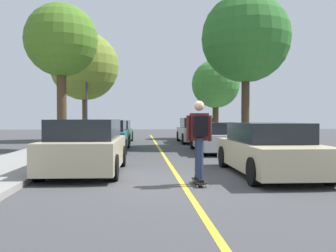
{
  "coord_description": "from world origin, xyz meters",
  "views": [
    {
      "loc": [
        -0.98,
        -8.47,
        1.51
      ],
      "look_at": [
        0.11,
        5.55,
        1.2
      ],
      "focal_mm": 39.71,
      "sensor_mm": 36.0,
      "label": 1
    }
  ],
  "objects_px": {
    "parked_car_left_near": "(107,136)",
    "street_tree_right_near": "(216,84)",
    "parked_car_left_far": "(115,132)",
    "parked_car_right_nearest": "(268,149)",
    "street_tree_left_nearest": "(61,41)",
    "street_tree_right_nearest": "(246,38)",
    "street_tree_left_near": "(85,66)",
    "skateboard": "(199,181)",
    "parked_car_right_near": "(217,137)",
    "streetlamp": "(86,84)",
    "parked_car_left_nearest": "(86,146)",
    "parked_car_right_far": "(195,131)",
    "skateboarder": "(199,135)"
  },
  "relations": [
    {
      "from": "parked_car_right_nearest",
      "to": "skateboard",
      "type": "height_order",
      "value": "parked_car_right_nearest"
    },
    {
      "from": "street_tree_left_nearest",
      "to": "parked_car_right_far",
      "type": "bearing_deg",
      "value": 35.14
    },
    {
      "from": "street_tree_right_nearest",
      "to": "street_tree_right_near",
      "type": "distance_m",
      "value": 7.78
    },
    {
      "from": "parked_car_left_far",
      "to": "skateboard",
      "type": "relative_size",
      "value": 5.47
    },
    {
      "from": "street_tree_left_near",
      "to": "streetlamp",
      "type": "height_order",
      "value": "street_tree_left_near"
    },
    {
      "from": "parked_car_left_far",
      "to": "street_tree_left_near",
      "type": "relative_size",
      "value": 0.66
    },
    {
      "from": "parked_car_right_near",
      "to": "street_tree_right_near",
      "type": "bearing_deg",
      "value": 78.61
    },
    {
      "from": "parked_car_left_near",
      "to": "street_tree_left_near",
      "type": "bearing_deg",
      "value": 105.27
    },
    {
      "from": "parked_car_left_near",
      "to": "street_tree_left_nearest",
      "type": "height_order",
      "value": "street_tree_left_nearest"
    },
    {
      "from": "parked_car_right_nearest",
      "to": "skateboarder",
      "type": "distance_m",
      "value": 2.53
    },
    {
      "from": "parked_car_right_nearest",
      "to": "skateboarder",
      "type": "relative_size",
      "value": 2.55
    },
    {
      "from": "street_tree_left_nearest",
      "to": "street_tree_right_nearest",
      "type": "height_order",
      "value": "street_tree_right_nearest"
    },
    {
      "from": "street_tree_left_near",
      "to": "streetlamp",
      "type": "relative_size",
      "value": 1.15
    },
    {
      "from": "parked_car_right_far",
      "to": "skateboarder",
      "type": "distance_m",
      "value": 14.3
    },
    {
      "from": "parked_car_left_far",
      "to": "street_tree_left_nearest",
      "type": "distance_m",
      "value": 7.01
    },
    {
      "from": "street_tree_right_near",
      "to": "skateboard",
      "type": "xyz_separation_m",
      "value": [
        -4.18,
        -18.35,
        -3.84
      ]
    },
    {
      "from": "parked_car_right_far",
      "to": "street_tree_left_near",
      "type": "distance_m",
      "value": 8.45
    },
    {
      "from": "parked_car_right_near",
      "to": "parked_car_right_far",
      "type": "bearing_deg",
      "value": 89.99
    },
    {
      "from": "parked_car_right_near",
      "to": "parked_car_right_nearest",
      "type": "bearing_deg",
      "value": -89.99
    },
    {
      "from": "parked_car_left_nearest",
      "to": "street_tree_right_near",
      "type": "bearing_deg",
      "value": 66.84
    },
    {
      "from": "parked_car_left_near",
      "to": "parked_car_left_far",
      "type": "xyz_separation_m",
      "value": [
        0.0,
        5.55,
        -0.04
      ]
    },
    {
      "from": "streetlamp",
      "to": "skateboard",
      "type": "xyz_separation_m",
      "value": [
        4.54,
        -14.7,
        -3.49
      ]
    },
    {
      "from": "parked_car_right_near",
      "to": "skateboarder",
      "type": "height_order",
      "value": "skateboarder"
    },
    {
      "from": "parked_car_left_far",
      "to": "street_tree_left_near",
      "type": "xyz_separation_m",
      "value": [
        -2.11,
        2.19,
        4.21
      ]
    },
    {
      "from": "street_tree_right_near",
      "to": "streetlamp",
      "type": "relative_size",
      "value": 0.92
    },
    {
      "from": "street_tree_left_near",
      "to": "skateboard",
      "type": "height_order",
      "value": "street_tree_left_near"
    },
    {
      "from": "parked_car_left_near",
      "to": "parked_car_right_near",
      "type": "height_order",
      "value": "parked_car_left_near"
    },
    {
      "from": "parked_car_left_near",
      "to": "street_tree_right_near",
      "type": "bearing_deg",
      "value": 54.07
    },
    {
      "from": "street_tree_left_nearest",
      "to": "street_tree_left_near",
      "type": "distance_m",
      "value": 7.26
    },
    {
      "from": "parked_car_left_far",
      "to": "parked_car_left_near",
      "type": "bearing_deg",
      "value": -90.02
    },
    {
      "from": "parked_car_right_far",
      "to": "streetlamp",
      "type": "xyz_separation_m",
      "value": [
        -6.61,
        0.59,
        2.86
      ]
    },
    {
      "from": "parked_car_left_nearest",
      "to": "street_tree_right_nearest",
      "type": "bearing_deg",
      "value": 51.32
    },
    {
      "from": "street_tree_right_nearest",
      "to": "skateboarder",
      "type": "xyz_separation_m",
      "value": [
        -4.18,
        -10.79,
        -4.51
      ]
    },
    {
      "from": "parked_car_left_near",
      "to": "street_tree_right_near",
      "type": "relative_size",
      "value": 0.84
    },
    {
      "from": "street_tree_left_nearest",
      "to": "skateboarder",
      "type": "distance_m",
      "value": 11.16
    },
    {
      "from": "parked_car_right_near",
      "to": "street_tree_left_near",
      "type": "relative_size",
      "value": 0.67
    },
    {
      "from": "street_tree_left_nearest",
      "to": "streetlamp",
      "type": "relative_size",
      "value": 1.09
    },
    {
      "from": "parked_car_right_near",
      "to": "streetlamp",
      "type": "xyz_separation_m",
      "value": [
        -6.61,
        6.84,
        2.92
      ]
    },
    {
      "from": "parked_car_left_nearest",
      "to": "parked_car_right_far",
      "type": "distance_m",
      "value": 13.01
    },
    {
      "from": "parked_car_right_nearest",
      "to": "parked_car_left_near",
      "type": "bearing_deg",
      "value": 123.42
    },
    {
      "from": "parked_car_right_near",
      "to": "street_tree_left_nearest",
      "type": "xyz_separation_m",
      "value": [
        -6.97,
        1.34,
        4.37
      ]
    },
    {
      "from": "parked_car_right_far",
      "to": "skateboarder",
      "type": "xyz_separation_m",
      "value": [
        -2.07,
        -14.14,
        0.4
      ]
    },
    {
      "from": "parked_car_left_far",
      "to": "parked_car_right_far",
      "type": "xyz_separation_m",
      "value": [
        4.86,
        -0.16,
        0.06
      ]
    },
    {
      "from": "parked_car_left_far",
      "to": "parked_car_right_nearest",
      "type": "height_order",
      "value": "parked_car_right_nearest"
    },
    {
      "from": "parked_car_left_near",
      "to": "skateboard",
      "type": "relative_size",
      "value": 5.56
    },
    {
      "from": "parked_car_right_far",
      "to": "street_tree_right_nearest",
      "type": "height_order",
      "value": "street_tree_right_nearest"
    },
    {
      "from": "parked_car_left_nearest",
      "to": "street_tree_left_near",
      "type": "xyz_separation_m",
      "value": [
        -2.11,
        14.41,
        4.14
      ]
    },
    {
      "from": "parked_car_left_nearest",
      "to": "parked_car_right_far",
      "type": "bearing_deg",
      "value": 68.05
    },
    {
      "from": "parked_car_right_far",
      "to": "street_tree_left_nearest",
      "type": "relative_size",
      "value": 0.71
    },
    {
      "from": "streetlamp",
      "to": "skateboarder",
      "type": "relative_size",
      "value": 3.39
    }
  ]
}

